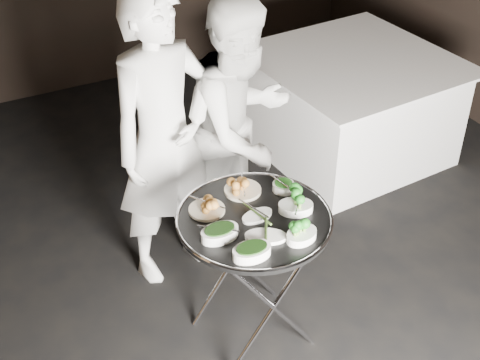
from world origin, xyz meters
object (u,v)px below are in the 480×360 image
waiter_right (242,127)px  dining_table (350,107)px  serving_tray (254,219)px  waiter_left (164,140)px  tray_stand (253,274)px

waiter_right → dining_table: waiter_right is taller
serving_tray → dining_table: 2.08m
waiter_right → waiter_left: bearing=161.3°
serving_tray → waiter_right: waiter_right is taller
tray_stand → serving_tray: (0.00, -0.00, 0.36)m
waiter_left → dining_table: (1.71, 0.56, -0.50)m
waiter_right → dining_table: 1.39m
waiter_left → dining_table: 1.87m
tray_stand → waiter_right: size_ratio=0.49×
tray_stand → dining_table: (1.55, 1.32, -0.06)m
waiter_right → tray_stand: bearing=-135.8°
waiter_right → serving_tray: bearing=-135.8°
waiter_left → waiter_right: size_ratio=1.09×
serving_tray → dining_table: size_ratio=0.57×
waiter_left → tray_stand: bearing=-92.4°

